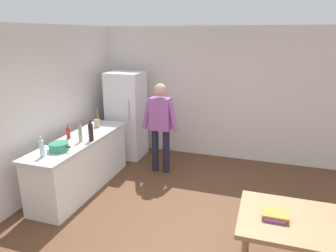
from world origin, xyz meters
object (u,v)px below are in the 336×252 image
(bottle_water_clear, at_px, (42,148))
(bottle_vinegar_tall, at_px, (80,134))
(bottle_sauce_red, at_px, (68,133))
(dining_table, at_px, (309,228))
(person, at_px, (160,123))
(utensil_jar, at_px, (97,123))
(bottle_wine_dark, at_px, (91,132))
(refrigerator, at_px, (127,115))
(cooking_pot, at_px, (59,147))
(book_stack, at_px, (275,216))

(bottle_water_clear, distance_m, bottle_vinegar_tall, 0.72)
(bottle_vinegar_tall, height_order, bottle_sauce_red, bottle_vinegar_tall)
(dining_table, bearing_deg, bottle_vinegar_tall, 163.37)
(person, xyz_separation_m, bottle_sauce_red, (-1.21, -1.10, 0.02))
(utensil_jar, xyz_separation_m, bottle_sauce_red, (-0.11, -0.72, 0.02))
(bottle_wine_dark, height_order, bottle_vinegar_tall, bottle_wine_dark)
(utensil_jar, xyz_separation_m, bottle_vinegar_tall, (0.16, -0.79, 0.06))
(refrigerator, xyz_separation_m, cooking_pot, (-0.07, -2.16, 0.06))
(dining_table, distance_m, cooking_pot, 3.42)
(dining_table, height_order, bottle_vinegar_tall, bottle_vinegar_tall)
(refrigerator, bearing_deg, utensil_jar, -99.15)
(bottle_water_clear, distance_m, bottle_sauce_red, 0.78)
(person, height_order, cooking_pot, person)
(refrigerator, height_order, dining_table, refrigerator)
(bottle_water_clear, relative_size, bottle_vinegar_tall, 0.94)
(utensil_jar, height_order, bottle_wine_dark, bottle_wine_dark)
(refrigerator, distance_m, cooking_pot, 2.16)
(utensil_jar, relative_size, bottle_sauce_red, 1.33)
(bottle_wine_dark, bearing_deg, cooking_pot, -112.21)
(bottle_wine_dark, bearing_deg, bottle_vinegar_tall, -147.90)
(bottle_sauce_red, bearing_deg, bottle_water_clear, -81.15)
(dining_table, distance_m, bottle_water_clear, 3.47)
(bottle_wine_dark, bearing_deg, bottle_water_clear, -110.12)
(dining_table, height_order, bottle_wine_dark, bottle_wine_dark)
(bottle_water_clear, height_order, bottle_wine_dark, bottle_wine_dark)
(refrigerator, distance_m, bottle_water_clear, 2.43)
(utensil_jar, relative_size, bottle_vinegar_tall, 1.00)
(cooking_pot, bearing_deg, bottle_sauce_red, 110.81)
(dining_table, relative_size, book_stack, 5.30)
(bottle_water_clear, bearing_deg, bottle_wine_dark, 69.88)
(bottle_water_clear, bearing_deg, bottle_sauce_red, 98.85)
(utensil_jar, height_order, bottle_sauce_red, utensil_jar)
(refrigerator, relative_size, cooking_pot, 4.50)
(utensil_jar, distance_m, book_stack, 3.61)
(person, xyz_separation_m, book_stack, (2.01, -2.20, -0.19))
(cooking_pot, bearing_deg, bottle_water_clear, -105.71)
(refrigerator, height_order, bottle_sauce_red, refrigerator)
(bottle_wine_dark, relative_size, book_stack, 1.29)
(utensil_jar, xyz_separation_m, book_stack, (3.11, -1.83, -0.20))
(utensil_jar, height_order, book_stack, utensil_jar)
(person, relative_size, cooking_pot, 4.25)
(cooking_pot, bearing_deg, utensil_jar, 93.87)
(bottle_wine_dark, bearing_deg, refrigerator, 95.30)
(bottle_sauce_red, bearing_deg, refrigerator, 81.05)
(person, xyz_separation_m, bottle_vinegar_tall, (-0.94, -1.16, 0.06))
(book_stack, bearing_deg, bottle_wine_dark, 158.17)
(book_stack, bearing_deg, refrigerator, 137.06)
(utensil_jar, distance_m, bottle_sauce_red, 0.73)
(cooking_pot, height_order, bottle_wine_dark, bottle_wine_dark)
(utensil_jar, relative_size, book_stack, 1.21)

